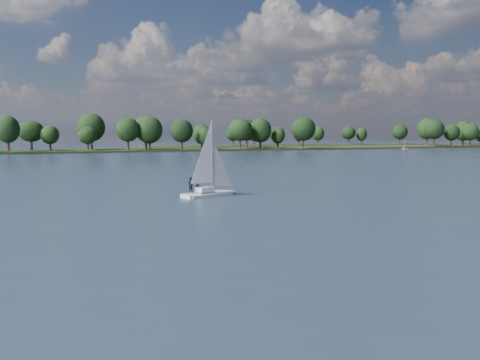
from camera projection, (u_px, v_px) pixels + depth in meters
name	position (u px, v px, depth m)	size (l,w,h in m)	color
ground	(81.00, 169.00, 114.49)	(700.00, 700.00, 0.00)	#233342
far_shore	(49.00, 152.00, 217.24)	(660.00, 40.00, 1.50)	black
far_shore_back	(324.00, 146.00, 323.35)	(220.00, 30.00, 1.40)	black
sailboat	(207.00, 174.00, 65.92)	(7.69, 4.78, 9.82)	white
dinghy_orange	(405.00, 147.00, 253.75)	(3.18, 1.44, 4.95)	white
treeline	(28.00, 132.00, 209.42)	(563.04, 73.65, 18.56)	black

